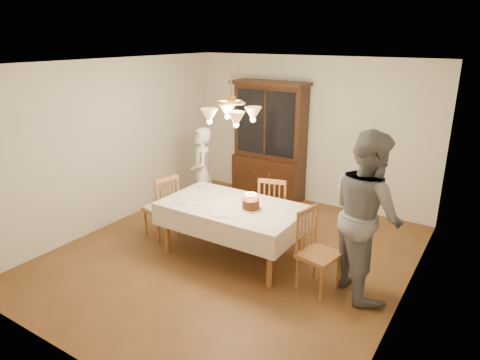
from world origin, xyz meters
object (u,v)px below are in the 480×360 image
Objects in this scene: dining_table at (232,210)px; china_hutch at (270,144)px; chair_far_side at (274,211)px; birthday_cake at (251,205)px; elderly_woman at (202,174)px.

china_hutch reaches higher than dining_table.
chair_far_side is 0.85m from birthday_cake.
elderly_woman is at bearing -107.94° from china_hutch.
elderly_woman is (-1.14, 0.82, 0.08)m from dining_table.
chair_far_side is 1.42m from elderly_woman.
chair_far_side is (0.92, -1.50, -0.60)m from china_hutch.
dining_table is 2.38m from china_hutch.
china_hutch is at bearing 120.21° from elderly_woman.
birthday_cake is at bearing -85.90° from chair_far_side.
dining_table is at bearing 179.28° from birthday_cake.
elderly_woman reaches higher than birthday_cake.
elderly_woman is at bearing 144.24° from dining_table.
china_hutch is 1.53m from elderly_woman.
chair_far_side is at bearing -58.53° from china_hutch.
china_hutch is 1.85m from chair_far_side.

